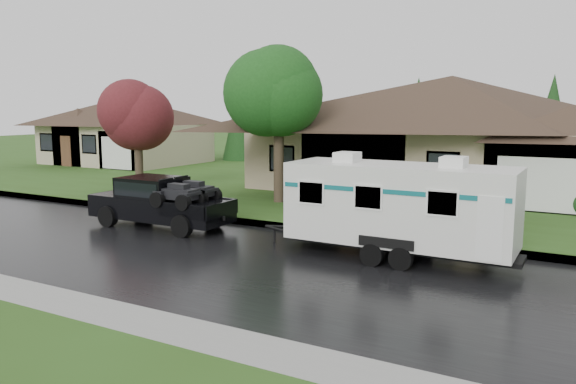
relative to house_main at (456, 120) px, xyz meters
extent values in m
plane|color=#2D4F18|center=(-2.29, -13.84, -3.59)|extent=(140.00, 140.00, 0.00)
cube|color=black|center=(-2.29, -15.84, -3.59)|extent=(140.00, 8.00, 0.01)
cube|color=gray|center=(-2.29, -11.59, -3.52)|extent=(140.00, 0.50, 0.15)
cube|color=#2D4F18|center=(-2.29, 1.16, -3.52)|extent=(140.00, 26.00, 0.15)
cube|color=tan|center=(-0.29, 0.16, -1.94)|extent=(18.00, 10.00, 3.00)
pyramid|color=#382B1E|center=(-0.29, 0.16, 2.16)|extent=(19.44, 10.80, 2.60)
cube|color=tan|center=(5.11, -2.84, -2.09)|extent=(5.76, 4.00, 2.70)
cube|color=#C0B58F|center=(-24.29, 2.16, -2.04)|extent=(10.00, 8.00, 2.80)
pyramid|color=#382B1E|center=(-24.29, 2.16, 1.36)|extent=(10.80, 8.64, 2.00)
cube|color=#C0B58F|center=(-21.29, 0.16, -2.18)|extent=(3.20, 4.00, 2.52)
cylinder|color=#382B1E|center=(-5.75, -7.53, -1.97)|extent=(0.44, 0.44, 2.94)
sphere|color=#205B1D|center=(-5.75, -7.53, 1.26)|extent=(4.07, 4.07, 4.07)
cylinder|color=#382B1E|center=(-12.75, -8.64, -2.28)|extent=(0.38, 0.38, 2.32)
sphere|color=maroon|center=(-12.75, -8.64, 0.25)|extent=(3.20, 3.20, 3.20)
sphere|color=#143814|center=(-6.59, -4.54, -2.94)|extent=(1.00, 1.00, 1.00)
sphere|color=#143814|center=(-3.44, -4.54, -2.94)|extent=(1.00, 1.00, 1.00)
sphere|color=#143814|center=(-0.29, -4.54, -2.94)|extent=(1.00, 1.00, 1.00)
sphere|color=#143814|center=(2.86, -4.54, -2.94)|extent=(1.00, 1.00, 1.00)
cube|color=black|center=(-7.14, -13.48, -2.90)|extent=(5.31, 1.77, 0.76)
cube|color=black|center=(-9.08, -13.48, -2.66)|extent=(1.42, 1.73, 0.31)
cube|color=black|center=(-7.49, -13.48, -2.22)|extent=(2.12, 1.66, 0.80)
cube|color=black|center=(-7.49, -13.48, -2.18)|extent=(1.95, 1.70, 0.49)
cube|color=black|center=(-5.45, -13.48, -2.72)|extent=(1.95, 1.68, 0.05)
cylinder|color=black|center=(-8.82, -14.35, -3.22)|extent=(0.74, 0.28, 0.74)
cylinder|color=black|center=(-8.82, -12.62, -3.22)|extent=(0.74, 0.28, 0.74)
cylinder|color=black|center=(-5.45, -14.35, -3.22)|extent=(0.74, 0.28, 0.74)
cylinder|color=black|center=(-5.45, -12.62, -3.22)|extent=(0.74, 0.28, 0.74)
cube|color=silver|center=(1.56, -13.48, -2.02)|extent=(6.19, 2.12, 2.17)
cube|color=black|center=(1.56, -13.48, -3.24)|extent=(6.55, 1.06, 0.12)
cube|color=#0E6066|center=(1.56, -13.48, -1.54)|extent=(6.07, 2.14, 0.12)
cube|color=white|center=(-0.03, -13.48, -0.80)|extent=(0.62, 0.71, 0.28)
cube|color=white|center=(2.98, -13.48, -0.80)|extent=(0.62, 0.71, 0.28)
cylinder|color=black|center=(1.17, -14.53, -3.28)|extent=(0.62, 0.21, 0.62)
cylinder|color=black|center=(1.17, -12.44, -3.28)|extent=(0.62, 0.21, 0.62)
cylinder|color=black|center=(1.96, -14.53, -3.28)|extent=(0.62, 0.21, 0.62)
cylinder|color=black|center=(1.96, -12.44, -3.28)|extent=(0.62, 0.21, 0.62)
camera|label=1|loc=(6.28, -28.33, 0.62)|focal=35.00mm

